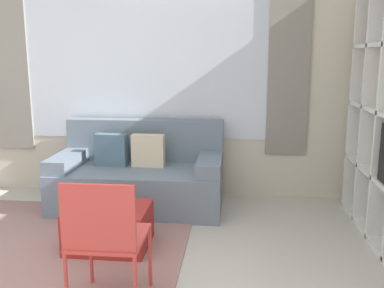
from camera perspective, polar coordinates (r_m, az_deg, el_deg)
name	(u,v)px	position (r m, az deg, el deg)	size (l,w,h in m)	color
wall_back	(146,75)	(4.87, -6.16, 9.11)	(6.27, 0.11, 2.70)	beige
area_rug	(26,237)	(4.12, -21.23, -11.45)	(2.85, 1.79, 0.01)	gray
couch_main	(140,177)	(4.57, -7.00, -4.35)	(1.73, 0.89, 0.88)	slate
ottoman	(109,228)	(3.66, -10.98, -10.90)	(0.65, 0.51, 0.35)	#A82823
folding_chair	(105,233)	(2.68, -11.49, -11.61)	(0.44, 0.46, 0.86)	#CC3D38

